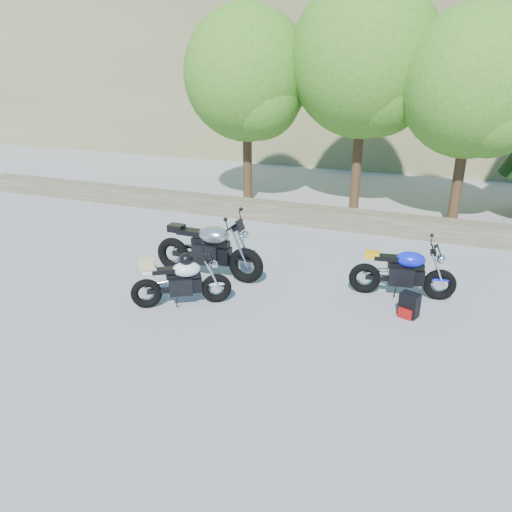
# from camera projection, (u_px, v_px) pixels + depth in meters

# --- Properties ---
(ground) EXTENTS (90.00, 90.00, 0.00)m
(ground) POSITION_uv_depth(u_px,v_px,m) (225.00, 313.00, 8.77)
(ground) COLOR gray
(ground) RESTS_ON ground
(stone_wall) EXTENTS (22.00, 0.55, 0.50)m
(stone_wall) POSITION_uv_depth(u_px,v_px,m) (310.00, 215.00, 13.45)
(stone_wall) COLOR #4C4132
(stone_wall) RESTS_ON ground
(tree_decid_left) EXTENTS (3.67, 3.67, 5.62)m
(tree_decid_left) POSITION_uv_depth(u_px,v_px,m) (250.00, 79.00, 14.44)
(tree_decid_left) COLOR #382314
(tree_decid_left) RESTS_ON ground
(tree_decid_mid) EXTENTS (4.08, 4.08, 6.24)m
(tree_decid_mid) POSITION_uv_depth(u_px,v_px,m) (368.00, 65.00, 13.52)
(tree_decid_mid) COLOR #382314
(tree_decid_mid) RESTS_ON ground
(tree_decid_right) EXTENTS (3.54, 3.54, 5.41)m
(tree_decid_right) POSITION_uv_depth(u_px,v_px,m) (476.00, 89.00, 12.25)
(tree_decid_right) COLOR #382314
(tree_decid_right) RESTS_ON ground
(silver_bike) EXTENTS (2.38, 0.76, 1.20)m
(silver_bike) POSITION_uv_depth(u_px,v_px,m) (209.00, 250.00, 10.07)
(silver_bike) COLOR black
(silver_bike) RESTS_ON ground
(white_bike) EXTENTS (1.62, 1.06, 1.00)m
(white_bike) POSITION_uv_depth(u_px,v_px,m) (181.00, 280.00, 8.91)
(white_bike) COLOR black
(white_bike) RESTS_ON ground
(blue_bike) EXTENTS (1.95, 0.62, 0.98)m
(blue_bike) POSITION_uv_depth(u_px,v_px,m) (403.00, 273.00, 9.25)
(blue_bike) COLOR black
(blue_bike) RESTS_ON ground
(backpack) EXTENTS (0.38, 0.35, 0.43)m
(backpack) POSITION_uv_depth(u_px,v_px,m) (409.00, 305.00, 8.60)
(backpack) COLOR black
(backpack) RESTS_ON ground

